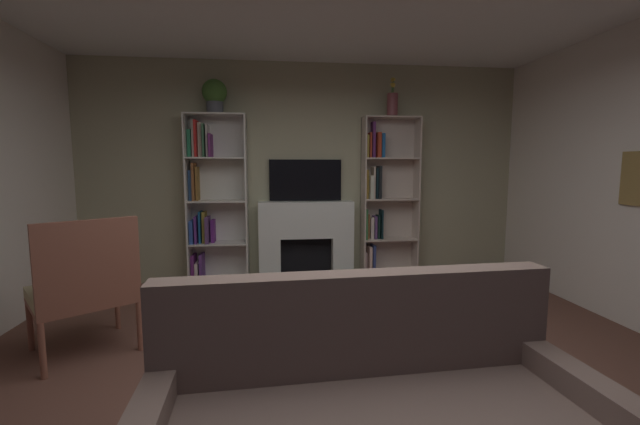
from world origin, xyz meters
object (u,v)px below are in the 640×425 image
at_px(bookshelf_left, 211,201).
at_px(armchair, 85,286).
at_px(potted_plant, 215,95).
at_px(coffee_table, 345,347).
at_px(couch, 373,425).
at_px(vase_with_flowers, 392,103).
at_px(tv, 305,180).
at_px(bookshelf_right, 383,199).
at_px(fireplace, 306,239).

distance_m(bookshelf_left, armchair, 2.04).
height_order(potted_plant, coffee_table, potted_plant).
bearing_deg(couch, armchair, 141.11).
relative_size(vase_with_flowers, couch, 0.23).
bearing_deg(potted_plant, vase_with_flowers, -0.03).
relative_size(bookshelf_left, armchair, 1.93).
distance_m(tv, vase_with_flowers, 1.46).
relative_size(bookshelf_right, potted_plant, 5.18).
distance_m(fireplace, bookshelf_right, 1.13).
bearing_deg(armchair, coffee_table, -22.59).
relative_size(vase_with_flowers, coffee_table, 0.60).
relative_size(potted_plant, coffee_table, 0.51).
relative_size(fireplace, potted_plant, 3.21).
bearing_deg(coffee_table, vase_with_flowers, 67.73).
bearing_deg(bookshelf_left, bookshelf_right, 0.52).
bearing_deg(bookshelf_right, fireplace, -177.97).
bearing_deg(couch, tv, 90.40).
xyz_separation_m(couch, coffee_table, (0.00, 0.74, 0.03)).
bearing_deg(tv, bookshelf_right, -3.33).
relative_size(tv, vase_with_flowers, 1.93).
relative_size(fireplace, tv, 1.41).
distance_m(vase_with_flowers, coffee_table, 3.42).
height_order(vase_with_flowers, coffee_table, vase_with_flowers).
height_order(bookshelf_left, bookshelf_right, same).
xyz_separation_m(potted_plant, armchair, (-0.78, -1.82, -1.77)).
bearing_deg(coffee_table, tv, 90.56).
xyz_separation_m(bookshelf_right, potted_plant, (-2.10, -0.06, 1.28)).
xyz_separation_m(vase_with_flowers, armchair, (-2.97, -1.81, -1.71)).
height_order(tv, bookshelf_left, bookshelf_left).
bearing_deg(fireplace, tv, 90.00).
height_order(tv, couch, tv).
bearing_deg(coffee_table, fireplace, 90.58).
height_order(couch, coffee_table, couch).
bearing_deg(armchair, bookshelf_right, 33.02).
relative_size(bookshelf_right, coffee_table, 2.63).
bearing_deg(bookshelf_left, vase_with_flowers, -1.06).
distance_m(potted_plant, armchair, 2.66).
height_order(bookshelf_left, coffee_table, bookshelf_left).
height_order(bookshelf_right, coffee_table, bookshelf_right).
relative_size(fireplace, bookshelf_left, 0.62).
bearing_deg(potted_plant, fireplace, 1.34).
bearing_deg(armchair, bookshelf_left, 69.54).
bearing_deg(tv, coffee_table, -89.44).
distance_m(tv, bookshelf_left, 1.21).
distance_m(bookshelf_left, couch, 3.68).
relative_size(bookshelf_left, potted_plant, 5.18).
distance_m(fireplace, armchair, 2.63).
bearing_deg(bookshelf_right, potted_plant, -178.33).
bearing_deg(tv, bookshelf_left, -176.20).
bearing_deg(vase_with_flowers, fireplace, 178.61).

